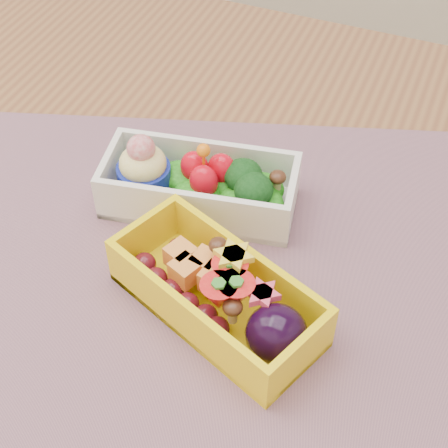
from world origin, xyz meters
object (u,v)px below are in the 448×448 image
at_px(bento_yellow, 220,294).
at_px(placemat, 213,258).
at_px(table, 195,322).
at_px(bento_white, 198,185).

bearing_deg(bento_yellow, placemat, 140.41).
bearing_deg(table, bento_yellow, -46.83).
relative_size(placemat, bento_yellow, 2.57).
distance_m(placemat, bento_yellow, 0.06).
relative_size(table, bento_yellow, 6.64).
distance_m(placemat, bento_white, 0.07).
bearing_deg(placemat, bento_white, 124.08).
xyz_separation_m(table, bento_white, (-0.02, 0.05, 0.12)).
height_order(table, placemat, placemat).
distance_m(table, bento_white, 0.14).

